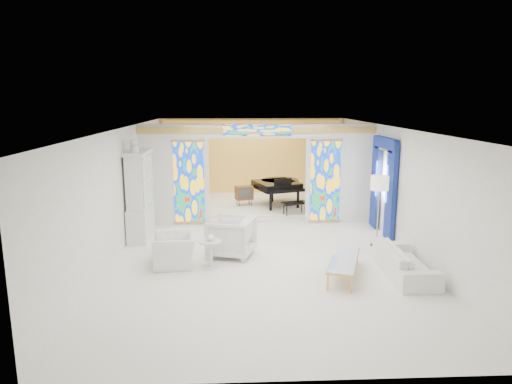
{
  "coord_description": "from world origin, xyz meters",
  "views": [
    {
      "loc": [
        -0.66,
        -11.44,
        3.69
      ],
      "look_at": [
        -0.12,
        0.2,
        1.33
      ],
      "focal_mm": 32.0,
      "sensor_mm": 36.0,
      "label": 1
    }
  ],
  "objects_px": {
    "china_cabinet": "(140,196)",
    "grand_piano": "(279,185)",
    "sofa": "(405,261)",
    "tv_console": "(244,193)",
    "coffee_table": "(344,260)",
    "armchair_right": "(231,237)",
    "armchair_left": "(175,249)"
  },
  "relations": [
    {
      "from": "armchair_left",
      "to": "coffee_table",
      "type": "distance_m",
      "value": 3.77
    },
    {
      "from": "china_cabinet",
      "to": "armchair_right",
      "type": "distance_m",
      "value": 2.96
    },
    {
      "from": "armchair_left",
      "to": "tv_console",
      "type": "xyz_separation_m",
      "value": [
        1.67,
        5.14,
        0.25
      ]
    },
    {
      "from": "armchair_left",
      "to": "sofa",
      "type": "distance_m",
      "value": 5.07
    },
    {
      "from": "china_cabinet",
      "to": "coffee_table",
      "type": "xyz_separation_m",
      "value": [
        4.84,
        -2.98,
        -0.8
      ]
    },
    {
      "from": "sofa",
      "to": "grand_piano",
      "type": "distance_m",
      "value": 6.46
    },
    {
      "from": "grand_piano",
      "to": "sofa",
      "type": "bearing_deg",
      "value": -90.19
    },
    {
      "from": "armchair_right",
      "to": "tv_console",
      "type": "relative_size",
      "value": 1.58
    },
    {
      "from": "armchair_left",
      "to": "coffee_table",
      "type": "height_order",
      "value": "armchair_left"
    },
    {
      "from": "coffee_table",
      "to": "tv_console",
      "type": "bearing_deg",
      "value": 108.22
    },
    {
      "from": "china_cabinet",
      "to": "sofa",
      "type": "xyz_separation_m",
      "value": [
        6.17,
        -2.96,
        -0.86
      ]
    },
    {
      "from": "sofa",
      "to": "tv_console",
      "type": "xyz_separation_m",
      "value": [
        -3.32,
        6.02,
        0.3
      ]
    },
    {
      "from": "armchair_left",
      "to": "grand_piano",
      "type": "xyz_separation_m",
      "value": [
        2.85,
        5.19,
        0.5
      ]
    },
    {
      "from": "sofa",
      "to": "grand_piano",
      "type": "relative_size",
      "value": 0.76
    },
    {
      "from": "china_cabinet",
      "to": "tv_console",
      "type": "bearing_deg",
      "value": 47.11
    },
    {
      "from": "china_cabinet",
      "to": "tv_console",
      "type": "height_order",
      "value": "china_cabinet"
    },
    {
      "from": "armchair_right",
      "to": "tv_console",
      "type": "height_order",
      "value": "armchair_right"
    },
    {
      "from": "grand_piano",
      "to": "tv_console",
      "type": "relative_size",
      "value": 4.24
    },
    {
      "from": "china_cabinet",
      "to": "armchair_left",
      "type": "distance_m",
      "value": 2.52
    },
    {
      "from": "armchair_left",
      "to": "armchair_right",
      "type": "xyz_separation_m",
      "value": [
        1.26,
        0.55,
        0.11
      ]
    },
    {
      "from": "china_cabinet",
      "to": "grand_piano",
      "type": "xyz_separation_m",
      "value": [
        4.02,
        3.12,
        -0.32
      ]
    },
    {
      "from": "china_cabinet",
      "to": "coffee_table",
      "type": "distance_m",
      "value": 5.74
    },
    {
      "from": "armchair_right",
      "to": "grand_piano",
      "type": "relative_size",
      "value": 0.37
    },
    {
      "from": "china_cabinet",
      "to": "coffee_table",
      "type": "height_order",
      "value": "china_cabinet"
    },
    {
      "from": "armchair_left",
      "to": "grand_piano",
      "type": "bearing_deg",
      "value": 145.03
    },
    {
      "from": "grand_piano",
      "to": "tv_console",
      "type": "bearing_deg",
      "value": 162.78
    },
    {
      "from": "armchair_right",
      "to": "coffee_table",
      "type": "bearing_deg",
      "value": 75.4
    },
    {
      "from": "coffee_table",
      "to": "grand_piano",
      "type": "height_order",
      "value": "grand_piano"
    },
    {
      "from": "coffee_table",
      "to": "tv_console",
      "type": "relative_size",
      "value": 2.86
    },
    {
      "from": "armchair_right",
      "to": "coffee_table",
      "type": "height_order",
      "value": "armchair_right"
    },
    {
      "from": "armchair_left",
      "to": "sofa",
      "type": "xyz_separation_m",
      "value": [
        4.99,
        -0.88,
        -0.05
      ]
    },
    {
      "from": "china_cabinet",
      "to": "grand_piano",
      "type": "distance_m",
      "value": 5.1
    }
  ]
}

